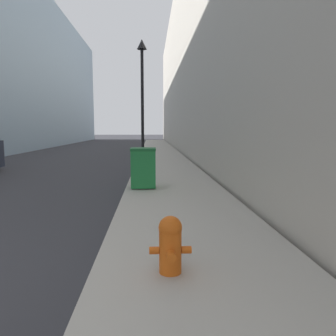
% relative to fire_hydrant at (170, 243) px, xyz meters
% --- Properties ---
extents(sidewalk_right, '(2.90, 60.00, 0.15)m').
position_rel_fire_hydrant_xyz_m(sidewalk_right, '(0.47, 17.17, -0.45)').
color(sidewalk_right, '#ADA89E').
rests_on(sidewalk_right, ground).
extents(building_right_stone, '(12.00, 60.00, 14.48)m').
position_rel_fire_hydrant_xyz_m(building_right_stone, '(8.01, 25.17, 6.72)').
color(building_right_stone, beige).
rests_on(building_right_stone, ground).
extents(fire_hydrant, '(0.51, 0.40, 0.70)m').
position_rel_fire_hydrant_xyz_m(fire_hydrant, '(0.00, 0.00, 0.00)').
color(fire_hydrant, '#D15614').
rests_on(fire_hydrant, sidewalk_right).
extents(trash_bin, '(0.73, 0.71, 1.18)m').
position_rel_fire_hydrant_xyz_m(trash_bin, '(-0.45, 5.79, 0.24)').
color(trash_bin, '#1E7538').
rests_on(trash_bin, sidewalk_right).
extents(lamppost, '(0.41, 0.41, 5.51)m').
position_rel_fire_hydrant_xyz_m(lamppost, '(-0.58, 10.64, 3.12)').
color(lamppost, black).
rests_on(lamppost, sidewalk_right).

